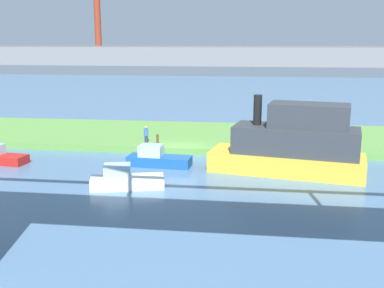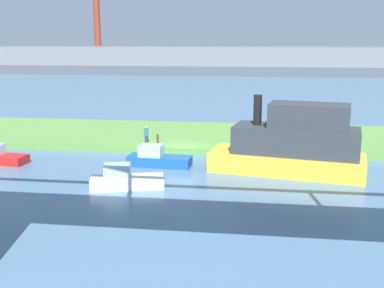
{
  "view_description": "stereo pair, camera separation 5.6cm",
  "coord_description": "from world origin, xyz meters",
  "views": [
    {
      "loc": [
        -5.49,
        34.93,
        8.79
      ],
      "look_at": [
        -1.55,
        5.0,
        2.0
      ],
      "focal_mm": 43.51,
      "sensor_mm": 36.0,
      "label": 1
    },
    {
      "loc": [
        -5.55,
        34.92,
        8.79
      ],
      "look_at": [
        -1.55,
        5.0,
        2.0
      ],
      "focal_mm": 43.51,
      "sensor_mm": 36.0,
      "label": 2
    }
  ],
  "objects": [
    {
      "name": "ground_plane",
      "position": [
        0.0,
        0.0,
        0.0
      ],
      "size": [
        160.0,
        160.0,
        0.0
      ],
      "primitive_type": "plane",
      "color": "#4C7093"
    },
    {
      "name": "grassy_bank",
      "position": [
        0.0,
        -6.0,
        0.25
      ],
      "size": [
        80.0,
        12.0,
        0.5
      ],
      "primitive_type": "cube",
      "color": "#5B9342",
      "rests_on": "ground"
    },
    {
      "name": "person_on_bank",
      "position": [
        3.15,
        -1.75,
        1.2
      ],
      "size": [
        0.51,
        0.51,
        1.39
      ],
      "color": "#2D334C",
      "rests_on": "grassy_bank"
    },
    {
      "name": "mooring_post",
      "position": [
        2.07,
        -1.17,
        0.91
      ],
      "size": [
        0.2,
        0.2,
        0.82
      ],
      "primitive_type": "cylinder",
      "color": "brown",
      "rests_on": "grassy_bank"
    },
    {
      "name": "riverboat_paddlewheel",
      "position": [
        -8.18,
        4.11,
        1.92
      ],
      "size": [
        10.62,
        5.27,
        5.19
      ],
      "color": "gold",
      "rests_on": "ground"
    },
    {
      "name": "motorboat_white",
      "position": [
        1.13,
        3.48,
        0.54
      ],
      "size": [
        4.6,
        1.9,
        1.5
      ],
      "color": "#195199",
      "rests_on": "ground"
    },
    {
      "name": "motorboat_red",
      "position": [
        2.06,
        8.72,
        0.52
      ],
      "size": [
        4.64,
        2.62,
        1.46
      ],
      "color": "white",
      "rests_on": "ground"
    }
  ]
}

